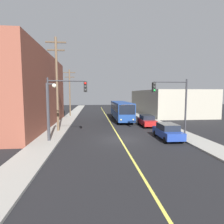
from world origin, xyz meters
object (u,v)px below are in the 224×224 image
Objects in this scene: city_bus at (121,110)px; street_lamp_left at (50,103)px; parked_car_red at (147,120)px; traffic_signal_left_corner at (65,97)px; utility_pole_mid at (70,90)px; utility_pole_near at (57,80)px; traffic_signal_right_corner at (172,97)px; parked_car_blue at (168,131)px; fire_hydrant at (170,126)px.

street_lamp_left is at bearing -122.59° from city_bus.
city_bus is 7.22m from parked_car_red.
city_bus is 2.03× the size of traffic_signal_left_corner.
traffic_signal_left_corner is (-10.30, -7.48, 3.46)m from parked_car_red.
utility_pole_mid reaches higher than traffic_signal_left_corner.
utility_pole_near is at bearing -167.70° from parked_car_red.
utility_pole_mid is 1.56× the size of traffic_signal_right_corner.
traffic_signal_left_corner is 1.52m from street_lamp_left.
traffic_signal_right_corner is at bearing 43.73° from parked_car_blue.
street_lamp_left is (-11.72, -7.49, 2.90)m from parked_car_red.
utility_pole_mid is at bearing 133.60° from parked_car_red.
fire_hydrant is at bearing 16.08° from street_lamp_left.
street_lamp_left is at bearing -179.65° from traffic_signal_left_corner.
traffic_signal_right_corner reaches higher than parked_car_blue.
traffic_signal_left_corner is at bearing -144.01° from parked_car_red.
traffic_signal_right_corner is (0.52, -7.02, 3.46)m from parked_car_red.
city_bus is at bearing 112.10° from parked_car_red.
street_lamp_left is at bearing -163.92° from fire_hydrant.
parked_car_red is 14.21m from street_lamp_left.
parked_car_red is 13.32m from utility_pole_near.
utility_pole_mid reaches higher than city_bus.
utility_pole_near reaches higher than traffic_signal_right_corner.
traffic_signal_left_corner is at bearing 179.30° from parked_car_blue.
traffic_signal_right_corner is (12.43, -4.42, -1.92)m from utility_pole_near.
city_bus is at bearing 100.34° from parked_car_blue.
parked_car_red is at bearing 94.23° from traffic_signal_right_corner.
parked_car_blue is 0.81× the size of street_lamp_left.
utility_pole_mid is at bearing 91.58° from utility_pole_near.
traffic_signal_right_corner is (3.21, -13.65, 2.49)m from city_bus.
fire_hydrant is (13.68, 3.94, -3.16)m from street_lamp_left.
utility_pole_mid is at bearing 122.77° from traffic_signal_right_corner.
utility_pole_mid is 1.56× the size of traffic_signal_left_corner.
street_lamp_left is (-11.62, 0.12, 2.90)m from parked_car_blue.
utility_pole_mid is at bearing 130.90° from fire_hydrant.
city_bus is 12.06m from utility_pole_mid.
traffic_signal_left_corner reaches higher than street_lamp_left.
utility_pole_mid is (-12.34, 12.96, 4.49)m from parked_car_red.
utility_pole_mid is at bearing 120.77° from parked_car_blue.
city_bus is 1.30× the size of utility_pole_mid.
street_lamp_left is (-12.24, -0.47, -0.56)m from traffic_signal_right_corner.
parked_car_blue is 11.98m from street_lamp_left.
utility_pole_near reaches higher than parked_car_blue.
fire_hydrant is at bearing -61.11° from parked_car_red.
traffic_signal_right_corner is at bearing -57.23° from utility_pole_mid.
parked_car_blue is 3.56m from traffic_signal_right_corner.
parked_car_blue is 0.47× the size of utility_pole_mid.
utility_pole_mid is at bearing 95.69° from traffic_signal_left_corner.
street_lamp_left is (0.62, -20.45, -1.59)m from utility_pole_mid.
city_bus is 2.75× the size of parked_car_blue.
traffic_signal_left_corner reaches higher than fire_hydrant.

